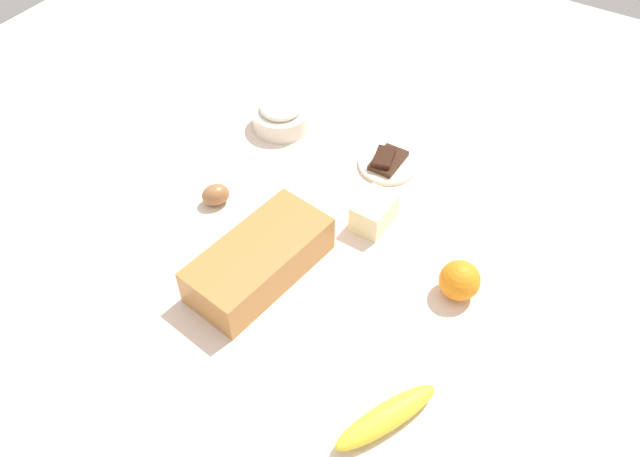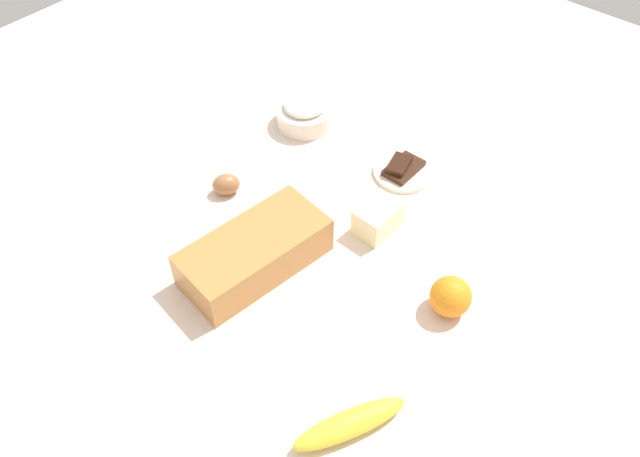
% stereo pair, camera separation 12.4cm
% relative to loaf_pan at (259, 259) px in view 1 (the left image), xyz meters
% --- Properties ---
extents(ground_plane, '(2.40, 2.40, 0.02)m').
position_rel_loaf_pan_xyz_m(ground_plane, '(-0.13, 0.05, -0.05)').
color(ground_plane, beige).
extents(loaf_pan, '(0.30, 0.17, 0.08)m').
position_rel_loaf_pan_xyz_m(loaf_pan, '(0.00, 0.00, 0.00)').
color(loaf_pan, '#B77A3D').
rests_on(loaf_pan, ground_plane).
extents(flour_bowl, '(0.13, 0.13, 0.07)m').
position_rel_loaf_pan_xyz_m(flour_bowl, '(-0.38, -0.22, -0.01)').
color(flour_bowl, silver).
rests_on(flour_bowl, ground_plane).
extents(banana, '(0.19, 0.12, 0.04)m').
position_rel_loaf_pan_xyz_m(banana, '(0.14, 0.34, -0.02)').
color(banana, yellow).
rests_on(banana, ground_plane).
extents(orange_fruit, '(0.07, 0.07, 0.07)m').
position_rel_loaf_pan_xyz_m(orange_fruit, '(-0.15, 0.33, -0.00)').
color(orange_fruit, orange).
rests_on(orange_fruit, ground_plane).
extents(butter_block, '(0.09, 0.07, 0.06)m').
position_rel_loaf_pan_xyz_m(butter_block, '(-0.23, 0.12, -0.01)').
color(butter_block, '#F4EDB2').
rests_on(butter_block, ground_plane).
extents(egg_near_butter, '(0.07, 0.07, 0.05)m').
position_rel_loaf_pan_xyz_m(egg_near_butter, '(-0.10, -0.19, -0.02)').
color(egg_near_butter, '#9B683F').
rests_on(egg_near_butter, ground_plane).
extents(chocolate_plate, '(0.13, 0.13, 0.03)m').
position_rel_loaf_pan_xyz_m(chocolate_plate, '(-0.39, 0.06, -0.03)').
color(chocolate_plate, silver).
rests_on(chocolate_plate, ground_plane).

